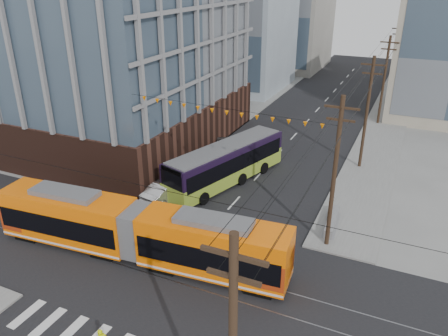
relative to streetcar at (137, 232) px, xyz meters
The scene contains 11 objects.
ground 5.59m from the streetcar, 55.89° to the right, with size 160.00×160.00×0.00m, color slate.
office_building 29.39m from the streetcar, 135.60° to the left, with size 30.00×25.00×28.60m, color #381E16.
bg_bldg_nw_near 50.20m from the streetcar, 106.44° to the left, with size 18.00×16.00×18.00m, color #8C99A5.
bg_bldg_nw_far 69.04m from the streetcar, 99.29° to the left, with size 16.00×18.00×20.00m, color gray.
utility_pole_far 53.04m from the streetcar, 77.53° to the left, with size 0.30×0.30×11.00m, color black.
streetcar is the anchor object (origin of this frame).
city_bus 13.10m from the streetcar, 87.08° to the left, with size 2.89×13.34×3.78m, color black, non-canonical shape.
parked_car_silver 8.44m from the streetcar, 107.82° to the left, with size 1.77×5.07×1.67m, color #ACACAC.
parked_car_white 12.31m from the streetcar, 102.59° to the left, with size 1.84×4.53×1.31m, color #B3B3B3.
parked_car_grey 20.55m from the streetcar, 97.28° to the left, with size 2.28×4.95×1.38m, color #5A5A5A.
jersey_barrier 14.68m from the streetcar, 39.69° to the left, with size 0.94×4.18×0.84m, color gray.
Camera 1 is at (12.69, -15.90, 17.92)m, focal length 35.00 mm.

